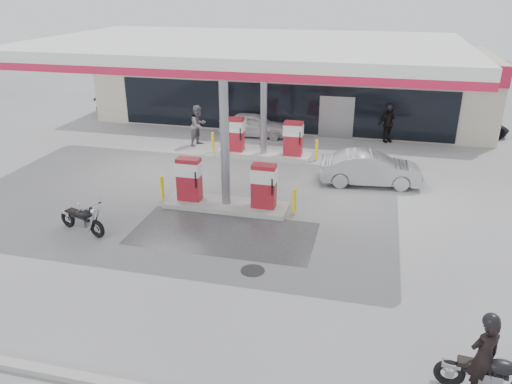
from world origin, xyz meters
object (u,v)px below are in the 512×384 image
parked_car_right (471,126)px  pump_island_near (226,189)px  biker_main (484,356)px  parked_motorcycle (83,220)px  pump_island_far (264,142)px  hatchback_silver (371,169)px  parked_car_left (129,105)px  attendant (198,125)px  main_motorcycle (491,375)px  sedan_white (254,125)px  biker_walking (388,124)px

parked_car_right → pump_island_near: bearing=123.1°
pump_island_near → parked_car_right: (10.00, 12.00, -0.18)m
biker_main → parked_motorcycle: biker_main is taller
pump_island_far → parked_motorcycle: 9.85m
hatchback_silver → parked_car_right: 9.78m
pump_island_near → parked_car_left: bearing=129.8°
biker_main → attendant: 18.12m
parked_car_left → parked_car_right: (20.00, 0.00, -0.03)m
main_motorcycle → sedan_white: (-8.95, 16.55, 0.16)m
parked_car_left → pump_island_near: bearing=-149.3°
parked_motorcycle → parked_car_right: (13.98, 15.01, 0.07)m
attendant → parked_car_right: 14.48m
pump_island_near → parked_motorcycle: pump_island_near is taller
pump_island_near → pump_island_far: (0.00, 6.00, 0.00)m
attendant → biker_walking: (9.22, 2.80, -0.09)m
parked_motorcycle → parked_car_right: parked_car_right is taller
main_motorcycle → hatchback_silver: (-2.68, 10.95, 0.20)m
pump_island_far → main_motorcycle: bearing=-60.1°
parked_motorcycle → parked_car_left: parked_car_left is taller
biker_main → biker_walking: (-1.85, 17.14, 0.05)m
main_motorcycle → parked_motorcycle: size_ratio=1.04×
pump_island_far → biker_main: bearing=-60.7°
hatchback_silver → sedan_white: bearing=41.7°
parked_car_left → parked_car_right: parked_car_left is taller
biker_main → sedan_white: biker_main is taller
pump_island_far → hatchback_silver: pump_island_far is taller
sedan_white → pump_island_near: bearing=-175.3°
main_motorcycle → parked_car_left: parked_car_left is taller
parked_motorcycle → biker_walking: biker_walking is taller
attendant → main_motorcycle: bearing=-121.1°
pump_island_far → attendant: 3.73m
main_motorcycle → sedan_white: sedan_white is taller
pump_island_far → parked_car_right: pump_island_far is taller
biker_main → biker_walking: bearing=-109.0°
parked_motorcycle → hatchback_silver: bearing=54.5°
pump_island_near → attendant: attendant is taller
main_motorcycle → attendant: 18.25m
pump_island_far → parked_motorcycle: (-3.98, -9.01, -0.25)m
parked_motorcycle → hatchback_silver: (8.98, 6.61, 0.21)m
parked_car_left → biker_walking: 15.80m
sedan_white → parked_car_right: sedan_white is taller
hatchback_silver → pump_island_far: bearing=57.8°
biker_main → biker_walking: biker_walking is taller
biker_main → parked_car_right: bearing=-122.6°
pump_island_far → parked_car_right: size_ratio=1.34×
parked_car_left → main_motorcycle: bearing=-146.7°
main_motorcycle → sedan_white: 18.82m
parked_car_right → parked_car_left: bearing=72.9°
biker_main → parked_car_left: (-17.49, 19.34, -0.31)m
sedan_white → biker_walking: size_ratio=1.98×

